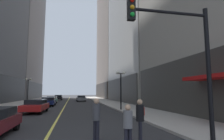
{
  "coord_description": "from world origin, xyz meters",
  "views": [
    {
      "loc": [
        1.12,
        -3.16,
        2.07
      ],
      "look_at": [
        7.46,
        27.12,
        5.74
      ],
      "focal_mm": 29.84,
      "sensor_mm": 36.0,
      "label": 1
    }
  ],
  "objects_px": {
    "traffic_light_near_right": "(184,49)",
    "street_lamp_right_mid": "(121,81)",
    "car_green": "(52,100)",
    "pedestrian_in_black_coat": "(140,117)",
    "fire_hydrant_right": "(143,112)",
    "car_navy": "(48,101)",
    "pedestrian_with_orange_bag": "(96,116)",
    "street_lamp_left_far": "(28,85)",
    "car_grey": "(81,98)",
    "pedestrian_in_grey_suit": "(128,124)",
    "car_red": "(36,105)",
    "car_black": "(58,97)"
  },
  "relations": [
    {
      "from": "car_black",
      "to": "traffic_light_near_right",
      "type": "distance_m",
      "value": 45.3
    },
    {
      "from": "car_green",
      "to": "pedestrian_in_black_coat",
      "type": "height_order",
      "value": "pedestrian_in_black_coat"
    },
    {
      "from": "fire_hydrant_right",
      "to": "traffic_light_near_right",
      "type": "bearing_deg",
      "value": -100.26
    },
    {
      "from": "car_red",
      "to": "traffic_light_near_right",
      "type": "height_order",
      "value": "traffic_light_near_right"
    },
    {
      "from": "car_red",
      "to": "street_lamp_left_far",
      "type": "distance_m",
      "value": 14.57
    },
    {
      "from": "traffic_light_near_right",
      "to": "street_lamp_left_far",
      "type": "height_order",
      "value": "traffic_light_near_right"
    },
    {
      "from": "pedestrian_in_black_coat",
      "to": "car_grey",
      "type": "bearing_deg",
      "value": 91.6
    },
    {
      "from": "traffic_light_near_right",
      "to": "street_lamp_right_mid",
      "type": "relative_size",
      "value": 1.28
    },
    {
      "from": "pedestrian_in_black_coat",
      "to": "street_lamp_right_mid",
      "type": "distance_m",
      "value": 13.2
    },
    {
      "from": "traffic_light_near_right",
      "to": "fire_hydrant_right",
      "type": "relative_size",
      "value": 7.06
    },
    {
      "from": "car_red",
      "to": "street_lamp_right_mid",
      "type": "relative_size",
      "value": 1.1
    },
    {
      "from": "car_green",
      "to": "street_lamp_left_far",
      "type": "xyz_separation_m",
      "value": [
        -3.81,
        -1.64,
        2.54
      ]
    },
    {
      "from": "car_red",
      "to": "pedestrian_in_black_coat",
      "type": "distance_m",
      "value": 14.25
    },
    {
      "from": "pedestrian_in_grey_suit",
      "to": "pedestrian_in_black_coat",
      "type": "xyz_separation_m",
      "value": [
        0.83,
        1.0,
        0.09
      ]
    },
    {
      "from": "fire_hydrant_right",
      "to": "pedestrian_in_grey_suit",
      "type": "bearing_deg",
      "value": -114.5
    },
    {
      "from": "car_green",
      "to": "fire_hydrant_right",
      "type": "xyz_separation_m",
      "value": [
        9.49,
        -20.79,
        -0.32
      ]
    },
    {
      "from": "car_grey",
      "to": "traffic_light_near_right",
      "type": "distance_m",
      "value": 36.49
    },
    {
      "from": "car_green",
      "to": "pedestrian_in_black_coat",
      "type": "relative_size",
      "value": 2.46
    },
    {
      "from": "car_red",
      "to": "fire_hydrant_right",
      "type": "relative_size",
      "value": 6.07
    },
    {
      "from": "car_black",
      "to": "pedestrian_in_black_coat",
      "type": "relative_size",
      "value": 2.67
    },
    {
      "from": "pedestrian_in_grey_suit",
      "to": "pedestrian_with_orange_bag",
      "type": "relative_size",
      "value": 0.9
    },
    {
      "from": "car_red",
      "to": "pedestrian_in_black_coat",
      "type": "xyz_separation_m",
      "value": [
        6.44,
        -12.71,
        0.31
      ]
    },
    {
      "from": "car_navy",
      "to": "pedestrian_with_orange_bag",
      "type": "height_order",
      "value": "pedestrian_with_orange_bag"
    },
    {
      "from": "car_red",
      "to": "car_green",
      "type": "xyz_separation_m",
      "value": [
        -0.06,
        15.45,
        -0.0
      ]
    },
    {
      "from": "car_black",
      "to": "traffic_light_near_right",
      "type": "relative_size",
      "value": 0.83
    },
    {
      "from": "pedestrian_in_black_coat",
      "to": "fire_hydrant_right",
      "type": "bearing_deg",
      "value": 67.96
    },
    {
      "from": "pedestrian_in_grey_suit",
      "to": "fire_hydrant_right",
      "type": "relative_size",
      "value": 2.04
    },
    {
      "from": "street_lamp_left_far",
      "to": "pedestrian_in_black_coat",
      "type": "bearing_deg",
      "value": -68.75
    },
    {
      "from": "car_grey",
      "to": "pedestrian_with_orange_bag",
      "type": "relative_size",
      "value": 2.66
    },
    {
      "from": "pedestrian_in_grey_suit",
      "to": "pedestrian_in_black_coat",
      "type": "distance_m",
      "value": 1.31
    },
    {
      "from": "car_green",
      "to": "street_lamp_right_mid",
      "type": "distance_m",
      "value": 18.0
    },
    {
      "from": "car_black",
      "to": "traffic_light_near_right",
      "type": "xyz_separation_m",
      "value": [
        7.87,
        -44.51,
        3.02
      ]
    },
    {
      "from": "car_green",
      "to": "traffic_light_near_right",
      "type": "distance_m",
      "value": 30.56
    },
    {
      "from": "pedestrian_in_grey_suit",
      "to": "street_lamp_left_far",
      "type": "height_order",
      "value": "street_lamp_left_far"
    },
    {
      "from": "car_red",
      "to": "pedestrian_with_orange_bag",
      "type": "bearing_deg",
      "value": -69.28
    },
    {
      "from": "car_grey",
      "to": "street_lamp_right_mid",
      "type": "relative_size",
      "value": 1.09
    },
    {
      "from": "pedestrian_in_grey_suit",
      "to": "street_lamp_right_mid",
      "type": "relative_size",
      "value": 0.37
    },
    {
      "from": "car_red",
      "to": "street_lamp_right_mid",
      "type": "bearing_deg",
      "value": 0.42
    },
    {
      "from": "car_grey",
      "to": "pedestrian_with_orange_bag",
      "type": "xyz_separation_m",
      "value": [
        -0.82,
        -34.67,
        0.34
      ]
    },
    {
      "from": "car_navy",
      "to": "pedestrian_with_orange_bag",
      "type": "bearing_deg",
      "value": -78.03
    },
    {
      "from": "car_navy",
      "to": "street_lamp_left_far",
      "type": "distance_m",
      "value": 6.79
    },
    {
      "from": "car_grey",
      "to": "pedestrian_in_grey_suit",
      "type": "relative_size",
      "value": 2.95
    },
    {
      "from": "pedestrian_with_orange_bag",
      "to": "street_lamp_left_far",
      "type": "distance_m",
      "value": 27.53
    },
    {
      "from": "pedestrian_in_black_coat",
      "to": "street_lamp_left_far",
      "type": "bearing_deg",
      "value": 111.25
    },
    {
      "from": "car_grey",
      "to": "pedestrian_with_orange_bag",
      "type": "bearing_deg",
      "value": -91.35
    },
    {
      "from": "pedestrian_in_black_coat",
      "to": "street_lamp_left_far",
      "type": "distance_m",
      "value": 28.54
    },
    {
      "from": "car_navy",
      "to": "street_lamp_left_far",
      "type": "bearing_deg",
      "value": 129.59
    },
    {
      "from": "car_red",
      "to": "street_lamp_right_mid",
      "type": "height_order",
      "value": "street_lamp_right_mid"
    },
    {
      "from": "car_navy",
      "to": "pedestrian_with_orange_bag",
      "type": "relative_size",
      "value": 2.43
    },
    {
      "from": "traffic_light_near_right",
      "to": "car_red",
      "type": "bearing_deg",
      "value": 119.55
    }
  ]
}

